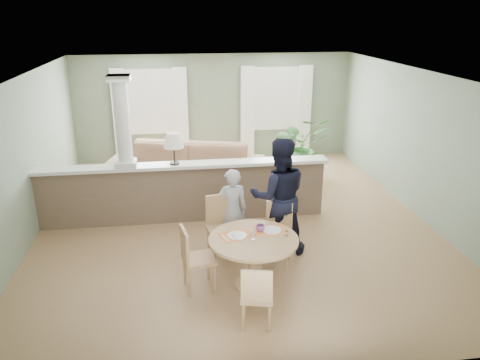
{
  "coord_description": "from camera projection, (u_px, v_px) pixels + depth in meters",
  "views": [
    {
      "loc": [
        -1.0,
        -7.87,
        3.71
      ],
      "look_at": [
        -0.03,
        -1.0,
        1.18
      ],
      "focal_mm": 35.0,
      "sensor_mm": 36.0,
      "label": 1
    }
  ],
  "objects": [
    {
      "name": "dining_table",
      "position": [
        254.0,
        248.0,
        6.5
      ],
      "size": [
        1.25,
        1.25,
        0.85
      ],
      "rotation": [
        0.0,
        0.0,
        0.29
      ],
      "color": "tan",
      "rests_on": "ground"
    },
    {
      "name": "sofa",
      "position": [
        186.0,
        169.0,
        10.1
      ],
      "size": [
        3.55,
        2.15,
        0.97
      ],
      "primitive_type": "imported",
      "rotation": [
        0.0,
        0.0,
        -0.27
      ],
      "color": "#9A7554",
      "rests_on": "ground"
    },
    {
      "name": "ground",
      "position": [
        234.0,
        221.0,
        8.72
      ],
      "size": [
        8.0,
        8.0,
        0.0
      ],
      "primitive_type": "plane",
      "color": "tan",
      "rests_on": "ground"
    },
    {
      "name": "chair_side",
      "position": [
        193.0,
        256.0,
        6.44
      ],
      "size": [
        0.5,
        0.5,
        0.94
      ],
      "rotation": [
        0.0,
        0.0,
        1.75
      ],
      "color": "tan",
      "rests_on": "ground"
    },
    {
      "name": "chair_far_boy",
      "position": [
        221.0,
        224.0,
        7.33
      ],
      "size": [
        0.53,
        0.53,
        1.0
      ],
      "rotation": [
        0.0,
        0.0,
        0.18
      ],
      "color": "tan",
      "rests_on": "ground"
    },
    {
      "name": "child_person",
      "position": [
        232.0,
        210.0,
        7.47
      ],
      "size": [
        0.54,
        0.38,
        1.4
      ],
      "primitive_type": "imported",
      "rotation": [
        0.0,
        0.0,
        3.23
      ],
      "color": "#9B9CA0",
      "rests_on": "ground"
    },
    {
      "name": "chair_near",
      "position": [
        257.0,
        294.0,
        5.65
      ],
      "size": [
        0.47,
        0.47,
        0.87
      ],
      "rotation": [
        0.0,
        0.0,
        2.92
      ],
      "color": "tan",
      "rests_on": "ground"
    },
    {
      "name": "man_person",
      "position": [
        279.0,
        196.0,
        7.36
      ],
      "size": [
        0.96,
        0.77,
        1.9
      ],
      "primitive_type": "imported",
      "rotation": [
        0.0,
        0.0,
        3.08
      ],
      "color": "black",
      "rests_on": "ground"
    },
    {
      "name": "room_shell",
      "position": [
        228.0,
        119.0,
        8.68
      ],
      "size": [
        7.02,
        8.02,
        2.71
      ],
      "color": "gray",
      "rests_on": "ground"
    },
    {
      "name": "chair_far_man",
      "position": [
        278.0,
        230.0,
        7.18
      ],
      "size": [
        0.55,
        0.55,
        0.95
      ],
      "rotation": [
        0.0,
        0.0,
        -0.36
      ],
      "color": "tan",
      "rests_on": "ground"
    },
    {
      "name": "houseplant",
      "position": [
        299.0,
        146.0,
        10.93
      ],
      "size": [
        1.41,
        1.25,
        1.43
      ],
      "primitive_type": "imported",
      "rotation": [
        0.0,
        0.0,
        0.11
      ],
      "color": "#326729",
      "rests_on": "ground"
    },
    {
      "name": "pony_wall",
      "position": [
        179.0,
        185.0,
        8.54
      ],
      "size": [
        5.32,
        0.38,
        2.7
      ],
      "color": "brown",
      "rests_on": "ground"
    }
  ]
}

